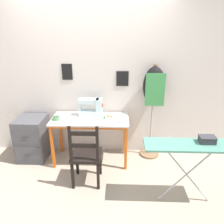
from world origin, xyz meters
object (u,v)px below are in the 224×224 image
wooden_chair (86,156)px  thread_spool_mid_table (108,116)px  thread_spool_near_machine (104,117)px  dress_form (154,91)px  scissors (122,123)px  filing_cabinet (33,138)px  thread_spool_far_edge (112,116)px  fabric_bowl (56,118)px  storage_box (207,140)px  sewing_machine (92,108)px  ironing_board (190,148)px

wooden_chair → thread_spool_mid_table: bearing=67.4°
thread_spool_near_machine → wooden_chair: wooden_chair is taller
thread_spool_near_machine → thread_spool_mid_table: 0.09m
dress_form → scissors: bearing=-145.6°
filing_cabinet → thread_spool_far_edge: bearing=0.9°
fabric_bowl → storage_box: (1.96, -0.75, 0.08)m
thread_spool_mid_table → thread_spool_far_edge: 0.06m
scissors → dress_form: bearing=34.4°
sewing_machine → scissors: sewing_machine is taller
filing_cabinet → dress_form: 2.09m
wooden_chair → storage_box: bearing=-10.0°
thread_spool_near_machine → filing_cabinet: bearing=177.4°
wooden_chair → ironing_board: bearing=-13.4°
scissors → wooden_chair: 0.70m
thread_spool_mid_table → storage_box: (1.19, -0.89, 0.09)m
thread_spool_far_edge → dress_form: (0.64, 0.12, 0.38)m
thread_spool_far_edge → storage_box: 1.44m
scissors → thread_spool_mid_table: 0.30m
scissors → storage_box: 1.19m
filing_cabinet → ironing_board: size_ratio=0.67×
thread_spool_far_edge → dress_form: size_ratio=0.03×
thread_spool_near_machine → dress_form: size_ratio=0.03×
scissors → thread_spool_far_edge: size_ratio=3.47×
storage_box → thread_spool_near_machine: bearing=146.5°
sewing_machine → scissors: size_ratio=2.66×
scissors → thread_spool_mid_table: bearing=134.8°
scissors → thread_spool_far_edge: 0.26m
thread_spool_mid_table → filing_cabinet: 1.30m
scissors → dress_form: dress_form is taller
fabric_bowl → ironing_board: ironing_board is taller
thread_spool_far_edge → storage_box: size_ratio=0.23×
thread_spool_mid_table → ironing_board: bearing=-43.2°
wooden_chair → filing_cabinet: size_ratio=1.31×
filing_cabinet → dress_form: dress_form is taller
fabric_bowl → filing_cabinet: fabric_bowl is taller
ironing_board → fabric_bowl: bearing=155.9°
fabric_bowl → thread_spool_far_edge: fabric_bowl is taller
scissors → thread_spool_near_machine: (-0.26, 0.14, 0.02)m
wooden_chair → storage_box: wooden_chair is taller
scissors → thread_spool_far_edge: thread_spool_far_edge is taller
thread_spool_mid_table → ironing_board: (0.99, -0.93, -0.00)m
scissors → thread_spool_far_edge: bearing=126.0°
thread_spool_mid_table → fabric_bowl: bearing=-169.8°
sewing_machine → dress_form: 0.99m
fabric_bowl → filing_cabinet: (-0.46, 0.12, -0.41)m
thread_spool_mid_table → scissors: bearing=-45.2°
storage_box → thread_spool_far_edge: bearing=141.7°
thread_spool_mid_table → filing_cabinet: size_ratio=0.05×
filing_cabinet → dress_form: bearing=4.2°
scissors → dress_form: (0.49, 0.34, 0.39)m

